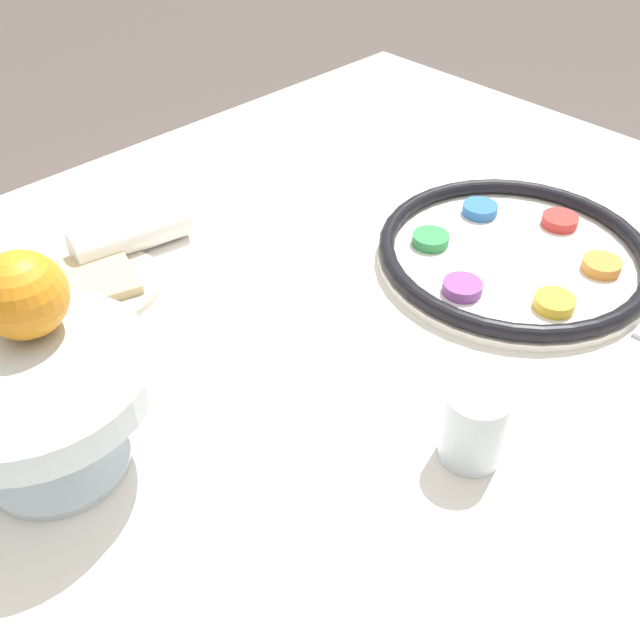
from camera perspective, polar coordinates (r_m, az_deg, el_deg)
ground_plane at (r=1.44m, az=-0.38°, el=-21.13°), size 8.00×8.00×0.00m
dining_table at (r=1.15m, az=-0.45°, el=-12.50°), size 1.35×0.99×0.71m
seder_plate at (r=0.98m, az=14.55°, el=4.94°), size 0.34×0.34×0.03m
fruit_stand at (r=0.69m, az=-20.88°, el=-4.92°), size 0.21×0.21×0.13m
orange_fruit at (r=0.68m, az=-21.72°, el=1.77°), size 0.08×0.08×0.08m
bread_plate at (r=0.95m, az=-16.93°, el=2.69°), size 0.17×0.17×0.02m
napkin_roll at (r=1.00m, az=-14.27°, el=6.35°), size 0.16×0.08×0.05m
cup_near at (r=0.71m, az=11.65°, el=-7.91°), size 0.06×0.06×0.08m
spoon at (r=1.05m, az=-15.14°, el=6.41°), size 0.15×0.07×0.01m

